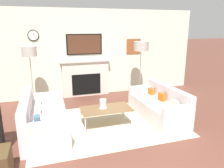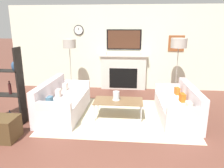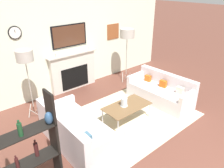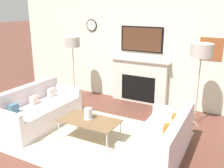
# 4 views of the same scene
# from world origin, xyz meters

# --- Properties ---
(fireplace_wall) EXTENTS (7.54, 0.28, 2.70)m
(fireplace_wall) POSITION_xyz_m (0.00, 4.89, 1.23)
(fireplace_wall) COLOR silver
(fireplace_wall) RESTS_ON ground_plane
(area_rug) EXTENTS (3.33, 2.33, 0.01)m
(area_rug) POSITION_xyz_m (0.00, 2.53, 0.01)
(area_rug) COLOR beige
(area_rug) RESTS_ON ground_plane
(couch_left) EXTENTS (0.90, 1.84, 0.81)m
(couch_left) POSITION_xyz_m (-1.36, 2.53, 0.29)
(couch_left) COLOR silver
(couch_left) RESTS_ON ground_plane
(couch_right) EXTENTS (0.81, 1.80, 0.76)m
(couch_right) POSITION_xyz_m (1.36, 2.53, 0.28)
(couch_right) COLOR silver
(couch_right) RESTS_ON ground_plane
(coffee_table) EXTENTS (1.12, 0.61, 0.41)m
(coffee_table) POSITION_xyz_m (-0.01, 2.46, 0.39)
(coffee_table) COLOR brown
(coffee_table) RESTS_ON ground_plane
(hurricane_candle) EXTENTS (0.17, 0.17, 0.21)m
(hurricane_candle) POSITION_xyz_m (-0.07, 2.50, 0.50)
(hurricane_candle) COLOR silver
(hurricane_candle) RESTS_ON coffee_table
(floor_lamp_left) EXTENTS (0.38, 0.38, 1.69)m
(floor_lamp_left) POSITION_xyz_m (-1.58, 4.13, 1.53)
(floor_lamp_left) COLOR #9E998E
(floor_lamp_left) RESTS_ON ground_plane
(floor_lamp_right) EXTENTS (0.45, 0.45, 1.74)m
(floor_lamp_right) POSITION_xyz_m (1.58, 4.13, 1.58)
(floor_lamp_right) COLOR #9E998E
(floor_lamp_right) RESTS_ON ground_plane
(shelf_unit) EXTENTS (0.87, 0.28, 1.66)m
(shelf_unit) POSITION_xyz_m (-2.45, 1.98, 0.80)
(shelf_unit) COLOR black
(shelf_unit) RESTS_ON ground_plane
(ottoman) EXTENTS (0.47, 0.47, 0.44)m
(ottoman) POSITION_xyz_m (-2.07, 1.26, 0.22)
(ottoman) COLOR #4B361E
(ottoman) RESTS_ON ground_plane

